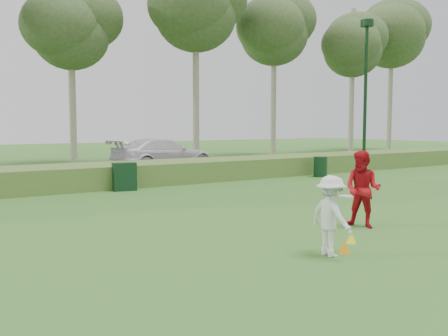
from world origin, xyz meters
TOP-DOWN VIEW (x-y plane):
  - ground at (0.00, 0.00)m, footprint 120.00×120.00m
  - reed_strip at (0.00, 12.00)m, footprint 80.00×3.00m
  - park_road at (0.00, 17.00)m, footprint 80.00×6.00m
  - lamp_post at (14.00, 11.00)m, footprint 0.70×0.70m
  - tree_4 at (2.00, 24.50)m, footprint 6.24×6.24m
  - tree_5 at (10.00, 22.50)m, footprint 7.28×7.28m
  - tree_6 at (18.00, 23.80)m, footprint 7.02×7.02m
  - tree_7 at (26.00, 22.80)m, footprint 6.50×6.50m
  - tree_8 at (33.00, 24.20)m, footprint 8.06×8.06m
  - player_white at (-0.84, -0.95)m, footprint 0.85×1.04m
  - player_red at (1.77, 0.53)m, footprint 0.99×1.11m
  - cone_orange at (-0.46, -0.96)m, footprint 0.22×0.22m
  - cone_yellow at (0.29, -0.46)m, footprint 0.22×0.22m
  - utility_cabinet at (-0.42, 10.24)m, footprint 0.94×0.68m
  - trash_bin at (9.43, 9.74)m, footprint 0.77×0.77m
  - car_right at (4.51, 16.73)m, footprint 6.04×2.89m

SIDE VIEW (x-z plane):
  - ground at x=0.00m, z-range 0.00..0.00m
  - park_road at x=0.00m, z-range 0.00..0.06m
  - cone_yellow at x=0.29m, z-range 0.00..0.24m
  - cone_orange at x=-0.46m, z-range 0.00..0.24m
  - reed_strip at x=0.00m, z-range 0.00..0.90m
  - trash_bin at x=9.43m, z-range 0.00..0.98m
  - utility_cabinet at x=-0.42m, z-range 0.00..1.07m
  - player_white at x=-0.84m, z-range 0.00..1.56m
  - car_right at x=4.51m, z-range 0.06..1.76m
  - player_red at x=1.77m, z-range 0.00..1.89m
  - lamp_post at x=14.00m, z-range 1.51..9.68m
  - tree_4 at x=2.00m, z-range 2.84..14.34m
  - tree_7 at x=26.00m, z-range 3.09..15.59m
  - tree_6 at x=18.00m, z-range 3.35..16.85m
  - tree_5 at x=10.00m, z-range 3.47..17.47m
  - tree_8 at x=33.00m, z-range 3.73..18.73m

